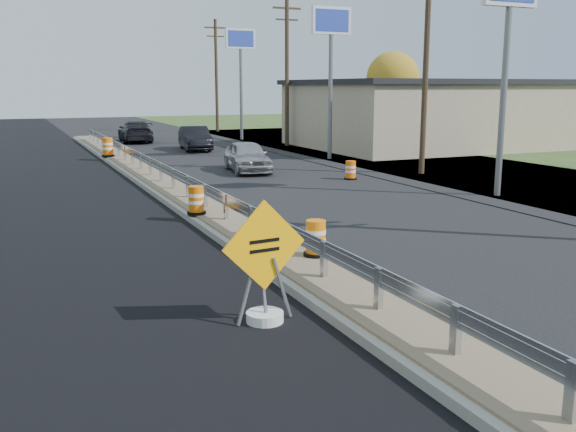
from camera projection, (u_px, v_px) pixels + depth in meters
name	position (u px, v px, depth m)	size (l,w,h in m)	color
ground	(252.00, 243.00, 16.09)	(140.00, 140.00, 0.00)	black
milled_overlay	(42.00, 194.00, 23.32)	(7.20, 120.00, 0.01)	black
median	(174.00, 192.00, 23.25)	(1.60, 55.00, 0.23)	gray
guardrail	(167.00, 171.00, 24.02)	(0.10, 46.15, 0.72)	silver
retail_building_near	(444.00, 113.00, 41.90)	(18.50, 12.50, 4.27)	tan
pylon_sign_south	(509.00, 7.00, 21.65)	(2.20, 0.30, 7.90)	slate
pylon_sign_mid	(331.00, 35.00, 33.31)	(2.20, 0.30, 7.90)	slate
pylon_sign_north	(240.00, 49.00, 45.87)	(2.20, 0.30, 7.90)	slate
utility_pole_smid	(426.00, 61.00, 27.73)	(1.90, 0.26, 9.40)	#473523
utility_pole_nmid	(287.00, 69.00, 41.18)	(1.90, 0.26, 9.40)	#473523
utility_pole_north	(216.00, 73.00, 54.64)	(1.90, 0.26, 9.40)	#473523
tree_far_yellow	(393.00, 78.00, 55.96)	(4.62, 4.62, 6.86)	#473523
caution_sign	(265.00, 292.00, 10.57)	(1.50, 0.63, 2.08)	white
barrel_median_near	(316.00, 239.00, 13.91)	(0.54, 0.54, 0.79)	black
barrel_median_mid	(196.00, 201.00, 18.49)	(0.55, 0.55, 0.81)	black
barrel_median_far	(108.00, 148.00, 33.69)	(0.67, 0.67, 0.98)	black
barrel_shoulder_near	(351.00, 171.00, 27.00)	(0.53, 0.53, 0.78)	black
car_silver	(247.00, 156.00, 29.38)	(1.67, 4.16, 1.42)	#ADADB2
car_dark_mid	(195.00, 138.00, 39.35)	(1.54, 4.42, 1.46)	black
car_dark_far	(135.00, 131.00, 45.11)	(2.10, 5.17, 1.50)	black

